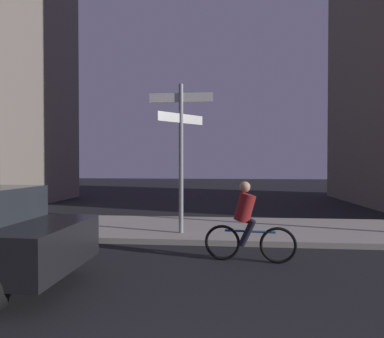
% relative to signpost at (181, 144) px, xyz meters
% --- Properties ---
extents(sidewalk_kerb, '(40.00, 3.33, 0.14)m').
position_rel_signpost_xyz_m(sidewalk_kerb, '(0.92, 0.90, -2.42)').
color(sidewalk_kerb, gray).
rests_on(sidewalk_kerb, ground_plane).
extents(signpost, '(1.68, 1.07, 3.91)m').
position_rel_signpost_xyz_m(signpost, '(0.00, 0.00, 0.00)').
color(signpost, gray).
rests_on(signpost, sidewalk_kerb).
extents(cyclist, '(1.82, 0.37, 1.61)m').
position_rel_signpost_xyz_m(cyclist, '(1.57, -1.90, -1.74)').
color(cyclist, black).
rests_on(cyclist, ground_plane).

